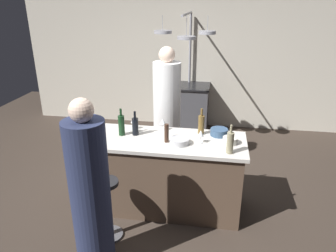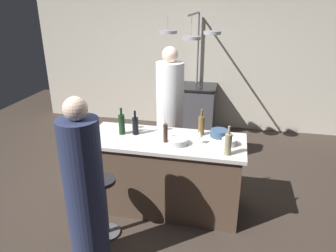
{
  "view_description": "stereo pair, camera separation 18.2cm",
  "coord_description": "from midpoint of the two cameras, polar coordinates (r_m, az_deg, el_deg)",
  "views": [
    {
      "loc": [
        0.54,
        -3.19,
        2.37
      ],
      "look_at": [
        0.0,
        0.15,
        1.0
      ],
      "focal_mm": 33.7,
      "sensor_mm": 36.0,
      "label": 1
    },
    {
      "loc": [
        0.72,
        -3.16,
        2.37
      ],
      "look_at": [
        0.0,
        0.15,
        1.0
      ],
      "focal_mm": 33.7,
      "sensor_mm": 36.0,
      "label": 2
    }
  ],
  "objects": [
    {
      "name": "back_wall",
      "position": [
        6.15,
        3.24,
        11.98
      ],
      "size": [
        6.4,
        0.16,
        2.6
      ],
      "primitive_type": "cube",
      "color": "beige",
      "rests_on": "ground_plane"
    },
    {
      "name": "wine_bottle_amber",
      "position": [
        3.65,
        4.61,
        0.27
      ],
      "size": [
        0.07,
        0.07,
        0.31
      ],
      "color": "brown",
      "rests_on": "kitchen_island"
    },
    {
      "name": "ground_plane",
      "position": [
        4.01,
        -1.69,
        -14.19
      ],
      "size": [
        9.0,
        9.0,
        0.0
      ],
      "primitive_type": "plane",
      "color": "#382D26"
    },
    {
      "name": "mixing_bowl_blue",
      "position": [
        3.67,
        7.83,
        -1.11
      ],
      "size": [
        0.2,
        0.2,
        0.08
      ],
      "primitive_type": "cylinder",
      "color": "#334C6B",
      "rests_on": "kitchen_island"
    },
    {
      "name": "kitchen_island",
      "position": [
        3.76,
        -1.77,
        -8.62
      ],
      "size": [
        1.8,
        0.72,
        0.9
      ],
      "color": "brown",
      "rests_on": "ground_plane"
    },
    {
      "name": "chef",
      "position": [
        4.44,
        -1.36,
        1.81
      ],
      "size": [
        0.38,
        0.38,
        1.8
      ],
      "color": "white",
      "rests_on": "ground_plane"
    },
    {
      "name": "wine_bottle_white",
      "position": [
        3.24,
        9.6,
        -2.94
      ],
      "size": [
        0.07,
        0.07,
        0.31
      ],
      "color": "gray",
      "rests_on": "kitchen_island"
    },
    {
      "name": "mixing_bowl_ceramic",
      "position": [
        3.48,
        9.69,
        -2.62
      ],
      "size": [
        0.16,
        0.16,
        0.07
      ],
      "primitive_type": "cylinder",
      "color": "silver",
      "rests_on": "kitchen_island"
    },
    {
      "name": "pepper_mill",
      "position": [
        3.45,
        -1.78,
        -1.32
      ],
      "size": [
        0.05,
        0.05,
        0.21
      ],
      "primitive_type": "cylinder",
      "color": "#382319",
      "rests_on": "kitchen_island"
    },
    {
      "name": "stove_range",
      "position": [
        5.98,
        2.65,
        3.24
      ],
      "size": [
        0.8,
        0.64,
        0.89
      ],
      "color": "#47474C",
      "rests_on": "ground_plane"
    },
    {
      "name": "wine_glass_near_left_guest",
      "position": [
        3.76,
        -2.32,
        0.73
      ],
      "size": [
        0.07,
        0.07,
        0.15
      ],
      "color": "silver",
      "rests_on": "kitchen_island"
    },
    {
      "name": "guest_left",
      "position": [
        2.92,
        -15.63,
        -12.1
      ],
      "size": [
        0.35,
        0.35,
        1.66
      ],
      "color": "#262D4C",
      "rests_on": "ground_plane"
    },
    {
      "name": "wine_glass_near_right_guest",
      "position": [
        3.83,
        -7.64,
        0.94
      ],
      "size": [
        0.07,
        0.07,
        0.15
      ],
      "color": "silver",
      "rests_on": "kitchen_island"
    },
    {
      "name": "bar_stool_left",
      "position": [
        3.44,
        -12.42,
        -14.05
      ],
      "size": [
        0.28,
        0.28,
        0.68
      ],
      "color": "#4C4C51",
      "rests_on": "ground_plane"
    },
    {
      "name": "overhead_pot_rack",
      "position": [
        5.16,
        2.31,
        14.55
      ],
      "size": [
        0.91,
        1.37,
        2.17
      ],
      "color": "gray",
      "rests_on": "ground_plane"
    },
    {
      "name": "wine_bottle_dark",
      "position": [
        3.66,
        -7.37,
        -0.02
      ],
      "size": [
        0.07,
        0.07,
        0.29
      ],
      "color": "black",
      "rests_on": "kitchen_island"
    },
    {
      "name": "mixing_bowl_steel",
      "position": [
        3.43,
        0.58,
        -2.77
      ],
      "size": [
        0.21,
        0.21,
        0.07
      ],
      "primitive_type": "cylinder",
      "color": "#B7B7BC",
      "rests_on": "kitchen_island"
    },
    {
      "name": "wine_bottle_red",
      "position": [
        3.67,
        -9.83,
        0.2
      ],
      "size": [
        0.07,
        0.07,
        0.32
      ],
      "color": "#143319",
      "rests_on": "kitchen_island"
    },
    {
      "name": "wine_glass_by_chef",
      "position": [
        3.44,
        4.43,
        -1.45
      ],
      "size": [
        0.07,
        0.07,
        0.15
      ],
      "color": "silver",
      "rests_on": "kitchen_island"
    }
  ]
}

